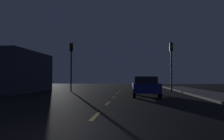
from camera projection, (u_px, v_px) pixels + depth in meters
The scene contains 10 objects.
ground_plane at pixel (109, 102), 11.59m from camera, with size 80.00×80.00×0.00m, color black.
lane_stripe_second at pixel (95, 116), 7.21m from camera, with size 0.16×1.60×0.01m, color #EACC4C.
lane_stripe_third at pixel (108, 103), 10.99m from camera, with size 0.16×1.60×0.01m, color #EACC4C.
lane_stripe_fourth at pixel (114, 97), 14.77m from camera, with size 0.16×1.60×0.01m, color #EACC4C.
lane_stripe_fifth at pixel (117, 93), 18.55m from camera, with size 0.16×1.60×0.01m, color #EACC4C.
lane_stripe_sixth at pixel (120, 91), 22.33m from camera, with size 0.16×1.60×0.01m, color #EACC4C.
traffic_signal_left at pixel (71, 57), 21.56m from camera, with size 0.32×0.38×5.17m.
traffic_signal_right at pixel (171, 57), 20.54m from camera, with size 0.32×0.38×5.03m.
car_stopped_ahead at pixel (145, 86), 15.60m from camera, with size 2.06×4.33×1.51m.
storefront_left at pixel (17, 72), 20.06m from camera, with size 4.13×7.80×4.00m, color #333847.
Camera 1 is at (1.30, -4.58, 1.36)m, focal length 32.31 mm.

